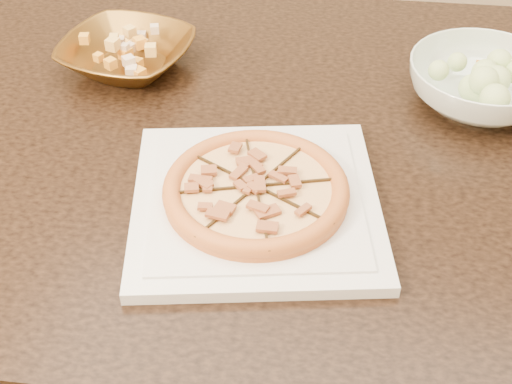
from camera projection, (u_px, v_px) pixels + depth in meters
The scene contains 8 objects.
floor at pixel (258, 369), 1.69m from camera, with size 4.00×4.00×0.02m, color black.
dining_table at pixel (241, 174), 1.19m from camera, with size 1.65×1.18×0.75m.
plate at pixel (256, 203), 0.98m from camera, with size 0.42×0.42×0.02m.
pizza at pixel (256, 190), 0.97m from camera, with size 0.25×0.25×0.03m.
bronze_bowl at pixel (127, 54), 1.25m from camera, with size 0.22×0.22×0.05m, color brown.
mixed_dish at pixel (124, 33), 1.22m from camera, with size 0.11×0.11×0.03m.
salad_bowl at pixel (482, 84), 1.16m from camera, with size 0.24×0.24×0.08m, color silver.
salad at pixel (488, 54), 1.12m from camera, with size 0.10×0.11×0.04m.
Camera 1 is at (0.25, -0.97, 1.41)m, focal length 50.00 mm.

